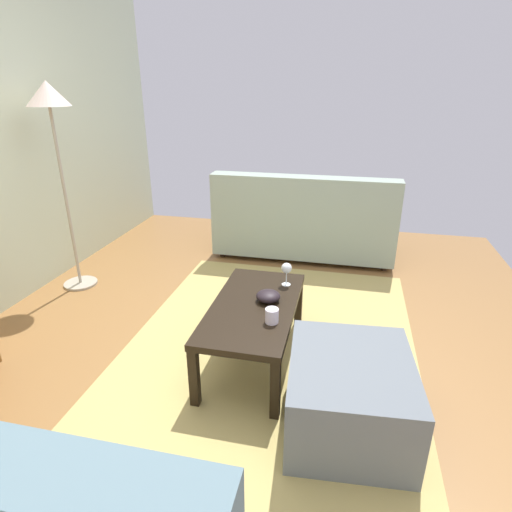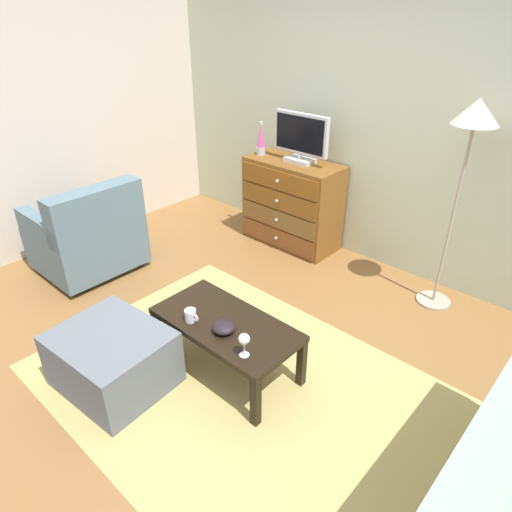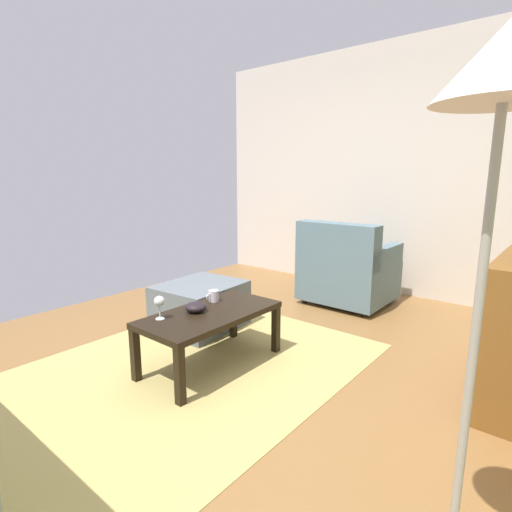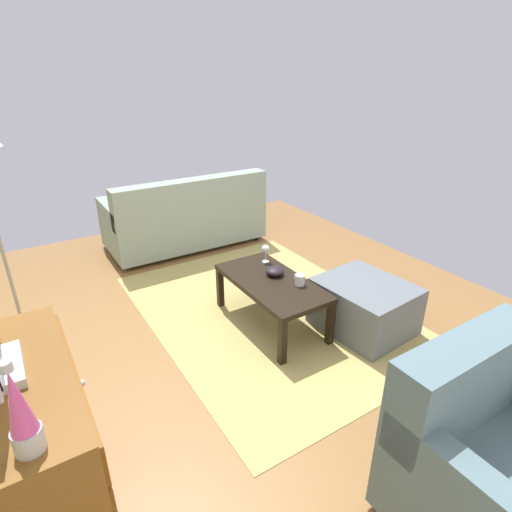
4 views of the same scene
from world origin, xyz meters
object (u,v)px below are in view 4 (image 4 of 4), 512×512
Objects in this scene: dresser at (33,462)px; couch_large at (186,219)px; coffee_table at (271,286)px; mug at (300,280)px; ottoman at (364,306)px; wine_glass at (266,250)px; bowl_decorative at (275,271)px; lava_lamp at (20,413)px; armchair at (500,467)px.

dresser is 0.55× the size of couch_large.
dresser reaches higher than coffee_table.
mug is 0.16× the size of ottoman.
wine_glass reaches higher than coffee_table.
bowl_decorative is 0.77m from ottoman.
wine_glass is at bearing -25.60° from coffee_table.
lava_lamp is at bearing 119.68° from mug.
bowl_decorative is 0.08× the size of couch_large.
dresser is 2.43m from ottoman.
lava_lamp is 2.51m from wine_glass.
ottoman is at bearing -25.24° from armchair.
bowl_decorative is at bearing 16.05° from mug.
dresser is 1.12× the size of armchair.
armchair is (-1.89, 0.08, 0.00)m from coffee_table.
couch_large reaches higher than mug.
ottoman is (1.44, -0.68, -0.15)m from armchair.
lava_lamp is 0.38× the size of armchair.
armchair is at bearing -121.02° from dresser.
armchair is at bearing 173.94° from wine_glass.
armchair reaches higher than couch_large.
dresser reaches higher than ottoman.
bowl_decorative is at bearing 45.25° from ottoman.
wine_glass is at bearing 30.27° from ottoman.
mug is 0.76× the size of bowl_decorative.
lava_lamp reaches higher than mug.
wine_glass is (1.17, -1.94, 0.08)m from dresser.
dresser is 0.98× the size of coffee_table.
couch_large is at bearing -30.21° from lava_lamp.
couch_large reaches higher than wine_glass.
lava_lamp is 0.19× the size of couch_large.
mug is 2.08m from couch_large.
coffee_table is 0.38m from wine_glass.
mug is at bearing 58.53° from ottoman.
ottoman is at bearing -149.73° from wine_glass.
couch_large reaches higher than ottoman.
dresser is at bearing 58.98° from armchair.
couch_large is (1.91, -0.09, -0.02)m from coffee_table.
coffee_table is 1.89m from armchair.
lava_lamp is at bearing 149.79° from couch_large.
coffee_table is 8.73× the size of mug.
dresser is 8.55× the size of mug.
wine_glass is 0.27m from bowl_decorative.
wine_glass is (0.31, -0.15, 0.17)m from coffee_table.
bowl_decorative is 0.21× the size of ottoman.
couch_large is at bearing -2.83° from coffee_table.
lava_lamp is at bearing 129.54° from wine_glass.
dresser reaches higher than wine_glass.
armchair is (-3.79, 0.18, 0.02)m from couch_large.
lava_lamp reaches higher than dresser.
mug is 0.25m from bowl_decorative.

